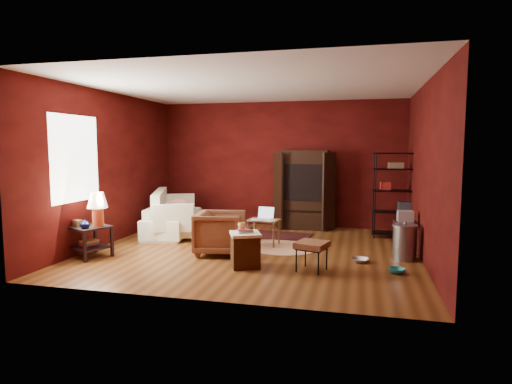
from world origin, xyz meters
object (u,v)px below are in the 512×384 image
sofa (173,214)px  tv_armoire (304,188)px  laptop_desk (264,222)px  side_table (94,218)px  armchair (220,231)px  hamper (245,249)px  wire_shelving (396,191)px

sofa → tv_armoire: bearing=-75.3°
sofa → laptop_desk: bearing=-116.0°
sofa → side_table: bearing=160.2°
side_table → laptop_desk: size_ratio=1.54×
sofa → armchair: size_ratio=2.55×
side_table → tv_armoire: size_ratio=0.62×
side_table → hamper: bearing=0.3°
armchair → side_table: size_ratio=0.75×
armchair → wire_shelving: bearing=-62.8°
armchair → tv_armoire: (1.07, 2.59, 0.50)m
hamper → armchair: bearing=132.9°
side_table → sofa: bearing=79.3°
armchair → wire_shelving: size_ratio=0.47×
sofa → hamper: bearing=-143.7°
sofa → armchair: armchair is taller
armchair → hamper: armchair is taller
hamper → laptop_desk: (-0.05, 1.47, 0.15)m
sofa → hamper: size_ratio=3.37×
laptop_desk → sofa: bearing=169.7°
side_table → tv_armoire: 4.44m
armchair → side_table: bearing=101.2°
armchair → hamper: bearing=-145.1°
sofa → side_table: (-0.40, -2.12, 0.24)m
hamper → tv_armoire: (0.46, 3.25, 0.62)m
hamper → wire_shelving: bearing=49.6°
laptop_desk → wire_shelving: wire_shelving is taller
armchair → tv_armoire: tv_armoire is taller
armchair → tv_armoire: 2.85m
wire_shelving → sofa: bearing=-176.3°
sofa → armchair: bearing=-142.7°
hamper → wire_shelving: 3.64m
armchair → tv_armoire: bearing=-30.5°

